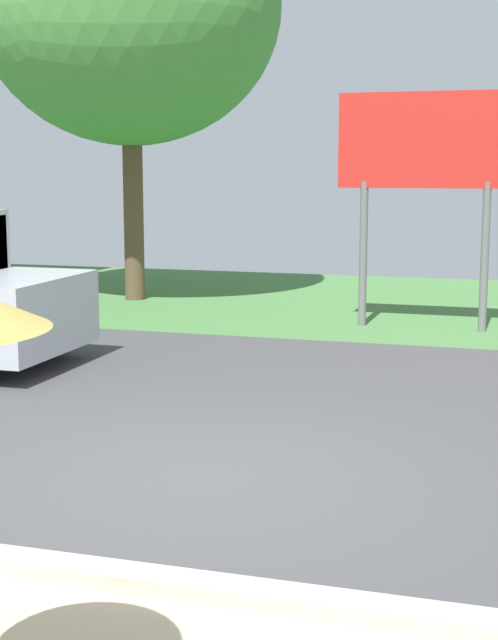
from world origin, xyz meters
name	(u,v)px	position (x,y,z in m)	size (l,w,h in m)	color
ground_plane	(295,396)	(0.00, 2.95, -0.05)	(40.00, 22.00, 0.20)	#424244
roadside_billboard	(426,158)	(0.84, 7.44, 2.55)	(2.60, 0.12, 3.50)	slate
tree_left_far	(129,6)	(-4.56, 9.09, 5.20)	(5.35, 5.35, 7.64)	brown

